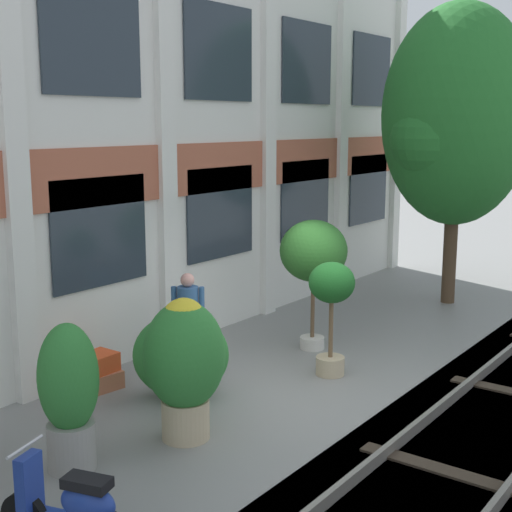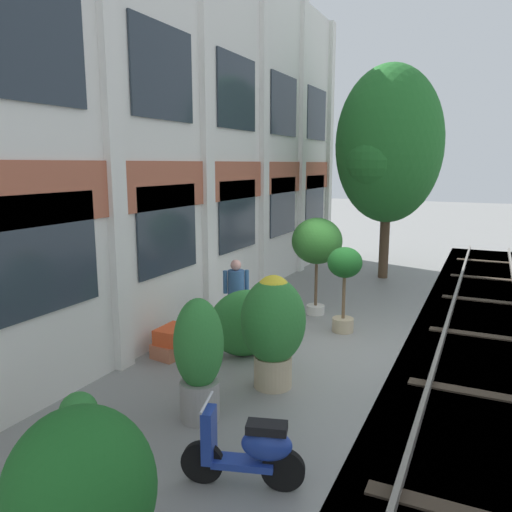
{
  "view_description": "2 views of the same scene",
  "coord_description": "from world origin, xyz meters",
  "px_view_note": "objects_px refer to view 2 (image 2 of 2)",
  "views": [
    {
      "loc": [
        -8.78,
        -5.46,
        3.94
      ],
      "look_at": [
        -0.18,
        0.9,
        1.91
      ],
      "focal_mm": 50.0,
      "sensor_mm": 36.0,
      "label": 1
    },
    {
      "loc": [
        -9.4,
        -2.69,
        3.51
      ],
      "look_at": [
        -0.94,
        1.3,
        1.77
      ],
      "focal_mm": 35.0,
      "sensor_mm": 36.0,
      "label": 2
    }
  ],
  "objects_px": {
    "potted_plant_square_trough": "(173,342)",
    "potted_plant_tall_urn": "(345,272)",
    "potted_plant_ribbed_drum": "(199,354)",
    "scooter_near_curb": "(248,450)",
    "resident_by_doorway": "(236,295)",
    "potted_plant_glazed_jar": "(82,504)",
    "potted_plant_wide_bowl": "(80,429)",
    "broadleaf_tree": "(389,148)",
    "topiary_hedge": "(246,323)",
    "potted_plant_stone_basin": "(273,323)",
    "potted_plant_terracotta_small": "(317,243)"
  },
  "relations": [
    {
      "from": "potted_plant_square_trough",
      "to": "potted_plant_ribbed_drum",
      "type": "relative_size",
      "value": 0.47
    },
    {
      "from": "potted_plant_terracotta_small",
      "to": "potted_plant_square_trough",
      "type": "bearing_deg",
      "value": 156.71
    },
    {
      "from": "potted_plant_glazed_jar",
      "to": "potted_plant_square_trough",
      "type": "relative_size",
      "value": 2.18
    },
    {
      "from": "broadleaf_tree",
      "to": "potted_plant_wide_bowl",
      "type": "relative_size",
      "value": 7.28
    },
    {
      "from": "potted_plant_square_trough",
      "to": "potted_plant_wide_bowl",
      "type": "relative_size",
      "value": 0.92
    },
    {
      "from": "potted_plant_square_trough",
      "to": "resident_by_doorway",
      "type": "xyz_separation_m",
      "value": [
        1.49,
        -0.54,
        0.59
      ]
    },
    {
      "from": "potted_plant_glazed_jar",
      "to": "potted_plant_square_trough",
      "type": "height_order",
      "value": "potted_plant_glazed_jar"
    },
    {
      "from": "potted_plant_wide_bowl",
      "to": "potted_plant_stone_basin",
      "type": "bearing_deg",
      "value": -28.11
    },
    {
      "from": "potted_plant_glazed_jar",
      "to": "resident_by_doorway",
      "type": "bearing_deg",
      "value": 17.54
    },
    {
      "from": "broadleaf_tree",
      "to": "potted_plant_glazed_jar",
      "type": "xyz_separation_m",
      "value": [
        -12.98,
        -0.31,
        -2.96
      ]
    },
    {
      "from": "potted_plant_square_trough",
      "to": "potted_plant_ribbed_drum",
      "type": "bearing_deg",
      "value": -136.78
    },
    {
      "from": "potted_plant_ribbed_drum",
      "to": "topiary_hedge",
      "type": "bearing_deg",
      "value": 10.97
    },
    {
      "from": "resident_by_doorway",
      "to": "broadleaf_tree",
      "type": "bearing_deg",
      "value": 132.66
    },
    {
      "from": "broadleaf_tree",
      "to": "potted_plant_square_trough",
      "type": "distance_m",
      "value": 9.23
    },
    {
      "from": "broadleaf_tree",
      "to": "potted_plant_stone_basin",
      "type": "distance_m",
      "value": 9.04
    },
    {
      "from": "potted_plant_square_trough",
      "to": "potted_plant_tall_urn",
      "type": "bearing_deg",
      "value": -42.96
    },
    {
      "from": "topiary_hedge",
      "to": "broadleaf_tree",
      "type": "bearing_deg",
      "value": -7.55
    },
    {
      "from": "potted_plant_wide_bowl",
      "to": "scooter_near_curb",
      "type": "relative_size",
      "value": 0.65
    },
    {
      "from": "potted_plant_ribbed_drum",
      "to": "resident_by_doorway",
      "type": "bearing_deg",
      "value": 19.11
    },
    {
      "from": "potted_plant_ribbed_drum",
      "to": "scooter_near_curb",
      "type": "height_order",
      "value": "potted_plant_ribbed_drum"
    },
    {
      "from": "potted_plant_square_trough",
      "to": "potted_plant_tall_urn",
      "type": "xyz_separation_m",
      "value": [
        2.66,
        -2.48,
        1.02
      ]
    },
    {
      "from": "potted_plant_wide_bowl",
      "to": "scooter_near_curb",
      "type": "bearing_deg",
      "value": -83.27
    },
    {
      "from": "broadleaf_tree",
      "to": "topiary_hedge",
      "type": "bearing_deg",
      "value": 172.45
    },
    {
      "from": "potted_plant_glazed_jar",
      "to": "potted_plant_ribbed_drum",
      "type": "relative_size",
      "value": 1.01
    },
    {
      "from": "potted_plant_square_trough",
      "to": "scooter_near_curb",
      "type": "height_order",
      "value": "scooter_near_curb"
    },
    {
      "from": "potted_plant_terracotta_small",
      "to": "potted_plant_wide_bowl",
      "type": "height_order",
      "value": "potted_plant_terracotta_small"
    },
    {
      "from": "potted_plant_ribbed_drum",
      "to": "topiary_hedge",
      "type": "height_order",
      "value": "potted_plant_ribbed_drum"
    },
    {
      "from": "potted_plant_tall_urn",
      "to": "resident_by_doorway",
      "type": "bearing_deg",
      "value": 121.09
    },
    {
      "from": "potted_plant_terracotta_small",
      "to": "potted_plant_stone_basin",
      "type": "height_order",
      "value": "potted_plant_terracotta_small"
    },
    {
      "from": "potted_plant_tall_urn",
      "to": "topiary_hedge",
      "type": "xyz_separation_m",
      "value": [
        -2.09,
        1.26,
        -0.65
      ]
    },
    {
      "from": "potted_plant_square_trough",
      "to": "topiary_hedge",
      "type": "distance_m",
      "value": 1.4
    },
    {
      "from": "potted_plant_square_trough",
      "to": "potted_plant_stone_basin",
      "type": "relative_size",
      "value": 0.44
    },
    {
      "from": "potted_plant_tall_urn",
      "to": "resident_by_doorway",
      "type": "distance_m",
      "value": 2.3
    },
    {
      "from": "resident_by_doorway",
      "to": "potted_plant_tall_urn",
      "type": "bearing_deg",
      "value": 87.92
    },
    {
      "from": "potted_plant_stone_basin",
      "to": "potted_plant_tall_urn",
      "type": "xyz_separation_m",
      "value": [
        3.06,
        -0.29,
        0.23
      ]
    },
    {
      "from": "potted_plant_square_trough",
      "to": "potted_plant_stone_basin",
      "type": "bearing_deg",
      "value": -100.54
    },
    {
      "from": "broadleaf_tree",
      "to": "potted_plant_ribbed_drum",
      "type": "relative_size",
      "value": 3.68
    },
    {
      "from": "potted_plant_tall_urn",
      "to": "potted_plant_glazed_jar",
      "type": "bearing_deg",
      "value": -179.51
    },
    {
      "from": "resident_by_doorway",
      "to": "topiary_hedge",
      "type": "bearing_deg",
      "value": 3.23
    },
    {
      "from": "potted_plant_terracotta_small",
      "to": "potted_plant_tall_urn",
      "type": "xyz_separation_m",
      "value": [
        -0.94,
        -0.92,
        -0.42
      ]
    },
    {
      "from": "potted_plant_glazed_jar",
      "to": "potted_plant_stone_basin",
      "type": "distance_m",
      "value": 4.43
    },
    {
      "from": "topiary_hedge",
      "to": "potted_plant_ribbed_drum",
      "type": "bearing_deg",
      "value": -169.03
    },
    {
      "from": "topiary_hedge",
      "to": "potted_plant_square_trough",
      "type": "bearing_deg",
      "value": 115.11
    },
    {
      "from": "scooter_near_curb",
      "to": "topiary_hedge",
      "type": "xyz_separation_m",
      "value": [
        3.4,
        1.72,
        0.19
      ]
    },
    {
      "from": "broadleaf_tree",
      "to": "potted_plant_glazed_jar",
      "type": "height_order",
      "value": "broadleaf_tree"
    },
    {
      "from": "potted_plant_glazed_jar",
      "to": "potted_plant_tall_urn",
      "type": "bearing_deg",
      "value": 0.49
    },
    {
      "from": "potted_plant_wide_bowl",
      "to": "scooter_near_curb",
      "type": "distance_m",
      "value": 2.21
    },
    {
      "from": "potted_plant_square_trough",
      "to": "topiary_hedge",
      "type": "bearing_deg",
      "value": -64.89
    },
    {
      "from": "potted_plant_square_trough",
      "to": "broadleaf_tree",
      "type": "bearing_deg",
      "value": -15.26
    },
    {
      "from": "potted_plant_tall_urn",
      "to": "topiary_hedge",
      "type": "relative_size",
      "value": 1.31
    }
  ]
}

